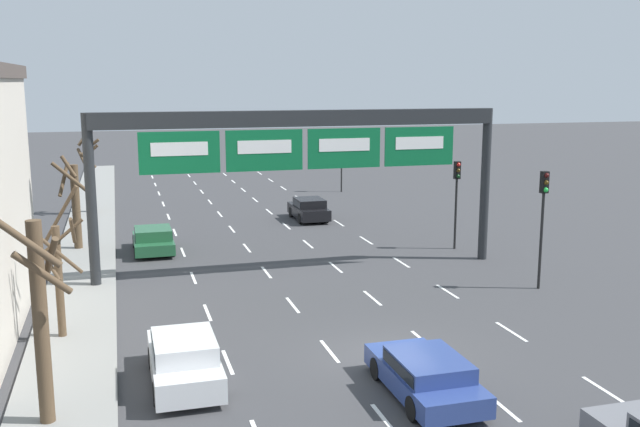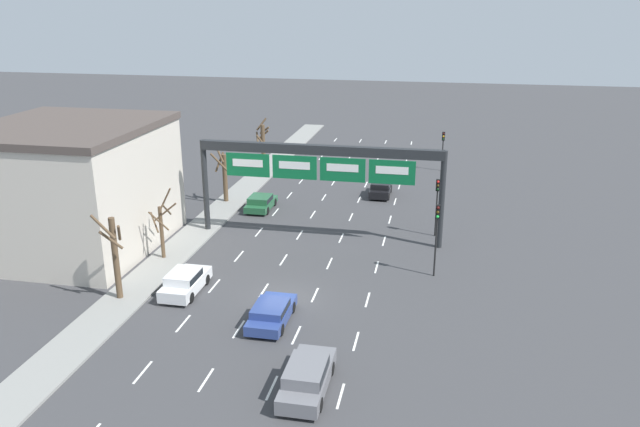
% 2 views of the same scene
% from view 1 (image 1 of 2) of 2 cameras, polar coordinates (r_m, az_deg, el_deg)
% --- Properties ---
extents(ground_plane, '(220.00, 220.00, 0.00)m').
position_cam_1_polar(ground_plane, '(23.02, 5.52, -11.38)').
color(ground_plane, '#3D3D3F').
extents(sidewalk_left, '(2.80, 110.00, 0.15)m').
position_cam_1_polar(sidewalk_left, '(21.65, -19.71, -13.23)').
color(sidewalk_left, gray).
rests_on(sidewalk_left, ground_plane).
extents(lane_dashes, '(10.02, 67.00, 0.01)m').
position_cam_1_polar(lane_dashes, '(35.32, -2.51, -3.51)').
color(lane_dashes, white).
rests_on(lane_dashes, ground_plane).
extents(sign_gantry, '(18.54, 0.70, 7.32)m').
position_cam_1_polar(sign_gantry, '(31.52, -1.34, 5.88)').
color(sign_gantry, '#232628').
rests_on(sign_gantry, ground_plane).
extents(car_green, '(1.97, 4.05, 1.29)m').
position_cam_1_polar(car_green, '(37.12, -13.21, -1.99)').
color(car_green, '#235B38').
rests_on(car_green, ground_plane).
extents(car_blue, '(1.99, 4.45, 1.23)m').
position_cam_1_polar(car_blue, '(20.28, 8.46, -12.53)').
color(car_blue, navy).
rests_on(car_blue, ground_plane).
extents(car_white, '(1.90, 4.38, 1.47)m').
position_cam_1_polar(car_white, '(21.14, -10.81, -11.28)').
color(car_white, silver).
rests_on(car_white, ground_plane).
extents(car_black, '(1.85, 3.96, 1.38)m').
position_cam_1_polar(car_black, '(44.55, -0.89, 0.42)').
color(car_black, black).
rests_on(car_black, ground_plane).
extents(traffic_light_near_gantry, '(0.30, 0.35, 4.56)m').
position_cam_1_polar(traffic_light_near_gantry, '(37.10, 10.89, 2.12)').
color(traffic_light_near_gantry, black).
rests_on(traffic_light_near_gantry, ground_plane).
extents(traffic_light_mid_block, '(0.30, 0.35, 4.96)m').
position_cam_1_polar(traffic_light_mid_block, '(30.68, 17.43, 0.58)').
color(traffic_light_mid_block, black).
rests_on(traffic_light_mid_block, ground_plane).
extents(traffic_light_far_end, '(0.30, 0.35, 4.21)m').
position_cam_1_polar(traffic_light_far_end, '(55.67, 1.75, 4.82)').
color(traffic_light_far_end, black).
rests_on(traffic_light_far_end, ground_plane).
extents(tree_bare_closest, '(1.78, 1.79, 5.03)m').
position_cam_1_polar(tree_bare_closest, '(25.18, -20.15, -4.07)').
color(tree_bare_closest, brown).
rests_on(tree_bare_closest, sidewalk_left).
extents(tree_bare_second, '(1.79, 1.89, 4.80)m').
position_cam_1_polar(tree_bare_second, '(38.10, -19.06, 0.99)').
color(tree_bare_second, brown).
rests_on(tree_bare_second, sidewalk_left).
extents(tree_bare_third, '(1.49, 1.63, 5.61)m').
position_cam_1_polar(tree_bare_third, '(48.63, -17.89, 3.43)').
color(tree_bare_third, brown).
rests_on(tree_bare_third, sidewalk_left).
extents(tree_bare_furthest, '(1.80, 1.57, 5.52)m').
position_cam_1_polar(tree_bare_furthest, '(18.80, -21.47, -7.41)').
color(tree_bare_furthest, brown).
rests_on(tree_bare_furthest, sidewalk_left).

